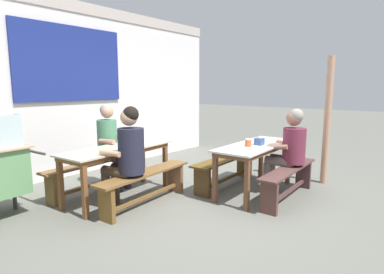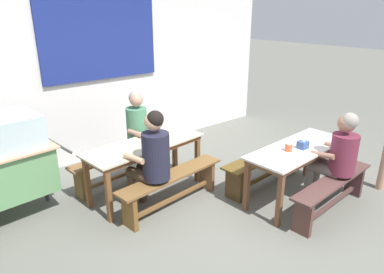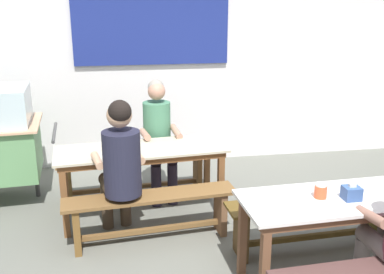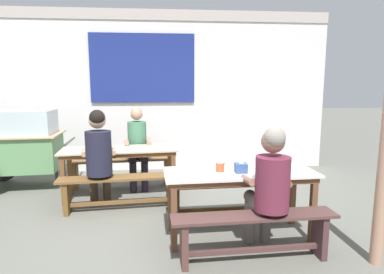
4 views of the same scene
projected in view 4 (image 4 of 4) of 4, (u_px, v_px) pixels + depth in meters
ground_plane at (171, 223)px, 3.90m from camera, size 40.00×40.00×0.00m
backdrop_wall at (166, 88)px, 6.25m from camera, size 6.29×0.23×3.06m
dining_table_far at (120, 154)px, 4.71m from camera, size 1.73×0.76×0.74m
dining_table_near at (240, 179)px, 3.46m from camera, size 1.65×0.68×0.74m
bench_far_back at (122, 168)px, 5.26m from camera, size 1.72×0.41×0.46m
bench_far_front at (119, 187)px, 4.26m from camera, size 1.59×0.43×0.46m
bench_near_back at (228, 194)px, 4.02m from camera, size 1.55×0.38×0.46m
bench_near_front at (254, 230)px, 3.00m from camera, size 1.57×0.33×0.46m
food_cart at (21, 143)px, 5.19m from camera, size 1.61×0.96×1.26m
person_center_facing at (137, 143)px, 5.18m from camera, size 0.45×0.53×1.32m
person_left_back_turned at (99, 154)px, 4.21m from camera, size 0.49×0.60×1.35m
person_near_front at (269, 183)px, 3.03m from camera, size 0.44×0.58×1.28m
tissue_box at (241, 168)px, 3.38m from camera, size 0.12×0.11×0.12m
condiment_jar at (220, 166)px, 3.43m from camera, size 0.09×0.09×0.11m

